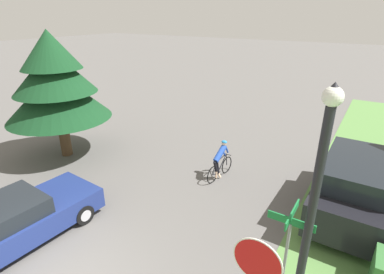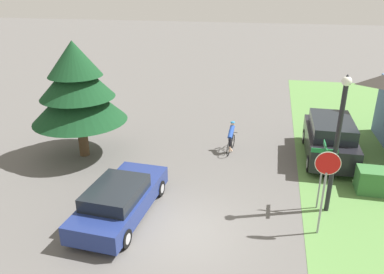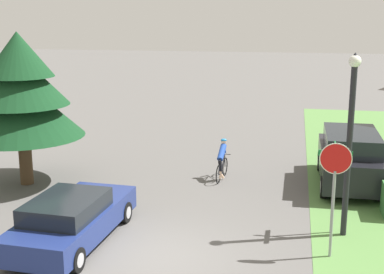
# 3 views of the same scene
# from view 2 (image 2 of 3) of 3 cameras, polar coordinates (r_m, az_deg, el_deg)

# --- Properties ---
(ground_plane) EXTENTS (140.00, 140.00, 0.00)m
(ground_plane) POSITION_cam_2_polar(r_m,az_deg,el_deg) (12.71, -0.99, -14.20)
(ground_plane) COLOR #5B5956
(sedan_left_lane) EXTENTS (2.11, 4.73, 1.33)m
(sedan_left_lane) POSITION_cam_2_polar(r_m,az_deg,el_deg) (13.34, -10.90, -9.35)
(sedan_left_lane) COLOR navy
(sedan_left_lane) RESTS_ON ground
(cyclist) EXTENTS (0.44, 1.67, 1.49)m
(cyclist) POSITION_cam_2_polar(r_m,az_deg,el_deg) (18.00, 5.97, -0.12)
(cyclist) COLOR black
(cyclist) RESTS_ON ground
(parked_suv_right) EXTENTS (2.08, 4.67, 1.93)m
(parked_suv_right) POSITION_cam_2_polar(r_m,az_deg,el_deg) (18.24, 20.23, -0.22)
(parked_suv_right) COLOR black
(parked_suv_right) RESTS_ON ground
(stop_sign) EXTENTS (0.77, 0.07, 2.93)m
(stop_sign) POSITION_cam_2_polar(r_m,az_deg,el_deg) (12.23, 19.72, -5.69)
(stop_sign) COLOR gray
(stop_sign) RESTS_ON ground
(street_lamp) EXTENTS (0.32, 0.32, 4.97)m
(street_lamp) POSITION_cam_2_polar(r_m,az_deg,el_deg) (13.28, 21.35, 0.14)
(street_lamp) COLOR black
(street_lamp) RESTS_ON ground
(street_name_sign) EXTENTS (0.90, 0.90, 2.51)m
(street_name_sign) POSITION_cam_2_polar(r_m,az_deg,el_deg) (13.75, 19.29, -4.00)
(street_name_sign) COLOR gray
(street_name_sign) RESTS_ON ground
(conifer_tall_near) EXTENTS (4.24, 4.24, 5.34)m
(conifer_tall_near) POSITION_cam_2_polar(r_m,az_deg,el_deg) (17.47, -17.12, 7.17)
(conifer_tall_near) COLOR #4C3823
(conifer_tall_near) RESTS_ON ground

